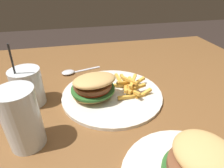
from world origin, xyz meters
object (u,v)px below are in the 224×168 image
object	(u,v)px
meal_plate_near	(104,90)
spoon	(70,72)
beer_glass	(22,120)
juice_glass	(28,88)

from	to	relation	value
meal_plate_near	spoon	size ratio (longest dim) A/B	2.00
beer_glass	juice_glass	xyz separation A→B (m)	(0.02, -0.16, -0.02)
juice_glass	spoon	bearing A→B (deg)	-125.99
beer_glass	juice_glass	bearing A→B (deg)	-84.33
beer_glass	spoon	xyz separation A→B (m)	(-0.10, -0.33, -0.06)
meal_plate_near	spoon	world-z (taller)	meal_plate_near
meal_plate_near	beer_glass	bearing A→B (deg)	34.78
spoon	beer_glass	bearing A→B (deg)	58.28
meal_plate_near	beer_glass	size ratio (longest dim) A/B	2.17
beer_glass	spoon	distance (m)	0.35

